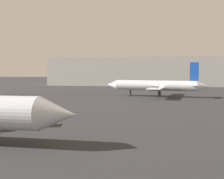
# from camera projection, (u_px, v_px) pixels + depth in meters

# --- Properties ---
(airplane_far_right) EXTENTS (30.40, 21.81, 10.16)m
(airplane_far_right) POSITION_uv_depth(u_px,v_px,m) (156.00, 86.00, 82.56)
(airplane_far_right) COLOR silver
(airplane_far_right) RESTS_ON ground_plane
(baggage_cart) EXTENTS (1.77, 2.60, 1.30)m
(baggage_cart) POSITION_uv_depth(u_px,v_px,m) (41.00, 121.00, 39.41)
(baggage_cart) COLOR red
(baggage_cart) RESTS_ON ground_plane
(terminal_building) EXTENTS (90.50, 19.84, 14.49)m
(terminal_building) POSITION_uv_depth(u_px,v_px,m) (136.00, 72.00, 144.86)
(terminal_building) COLOR #B7B7B2
(terminal_building) RESTS_ON ground_plane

